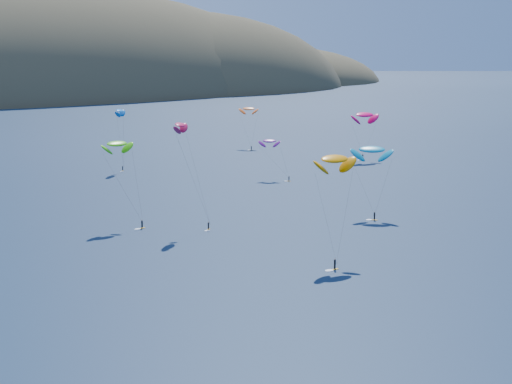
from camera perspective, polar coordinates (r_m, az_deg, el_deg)
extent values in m
ellipsoid|color=#3D3526|center=(656.89, -5.82, 7.44)|extent=(320.00, 220.00, 156.00)
ellipsoid|color=#3D3526|center=(747.21, 1.45, 8.39)|extent=(240.00, 180.00, 84.00)
cube|color=#FEAF1C|center=(138.63, 6.32, -6.17)|extent=(1.64, 0.52, 0.09)
cylinder|color=black|center=(138.32, 6.32, -5.77)|extent=(0.38, 0.38, 1.74)
sphere|color=#8C6047|center=(138.01, 6.33, -5.37)|extent=(0.29, 0.29, 0.29)
ellipsoid|color=orange|center=(144.33, 6.31, 2.66)|extent=(9.88, 4.83, 5.44)
cube|color=#FEAF1C|center=(169.24, -9.10, -2.87)|extent=(1.57, 0.69, 0.08)
cylinder|color=black|center=(169.00, -9.11, -2.56)|extent=(0.36, 0.36, 1.62)
sphere|color=#8C6047|center=(168.77, -9.12, -2.25)|extent=(0.27, 0.27, 0.27)
ellipsoid|color=#45CF0F|center=(173.47, -11.06, 3.82)|extent=(8.47, 5.01, 4.44)
cube|color=#FEAF1C|center=(244.05, -10.61, 1.68)|extent=(1.08, 1.25, 0.07)
cylinder|color=black|center=(243.91, -10.62, 1.86)|extent=(0.30, 0.30, 1.38)
sphere|color=#8C6047|center=(243.77, -10.63, 2.05)|extent=(0.23, 0.23, 0.23)
ellipsoid|color=blue|center=(246.87, -10.83, 6.41)|extent=(6.82, 7.52, 3.90)
cube|color=#FEAF1C|center=(177.01, 9.45, -2.22)|extent=(1.53, 1.32, 0.09)
cylinder|color=black|center=(176.77, 9.46, -1.91)|extent=(0.37, 0.37, 1.68)
sphere|color=#8C6047|center=(176.54, 9.47, -1.60)|extent=(0.28, 0.28, 0.28)
ellipsoid|color=#037CA5|center=(181.67, 9.25, 3.39)|extent=(10.92, 9.94, 5.66)
cube|color=#FEAF1C|center=(222.58, 2.65, 0.87)|extent=(1.27, 1.00, 0.07)
cylinder|color=black|center=(222.43, 2.65, 1.08)|extent=(0.30, 0.30, 1.36)
sphere|color=#8C6047|center=(222.28, 2.65, 1.28)|extent=(0.23, 0.23, 0.23)
ellipsoid|color=#69147A|center=(226.76, 1.07, 4.11)|extent=(7.32, 6.25, 3.74)
cube|color=#FEAF1C|center=(264.99, 8.52, 2.57)|extent=(1.67, 0.55, 0.09)
cylinder|color=black|center=(264.82, 8.53, 2.79)|extent=(0.39, 0.39, 1.77)
sphere|color=#8C6047|center=(264.66, 8.53, 3.01)|extent=(0.30, 0.30, 0.30)
ellipsoid|color=#E70053|center=(265.53, 8.68, 6.14)|extent=(11.54, 5.76, 6.32)
cube|color=#FEAF1C|center=(166.43, -3.82, -3.00)|extent=(1.24, 1.29, 0.08)
cylinder|color=black|center=(166.20, -3.83, -2.71)|extent=(0.33, 0.33, 1.48)
sphere|color=#8C6047|center=(165.98, -3.83, -2.43)|extent=(0.25, 0.25, 0.25)
ellipsoid|color=#C11041|center=(167.71, -6.07, 5.38)|extent=(6.84, 7.04, 3.74)
cube|color=#FEAF1C|center=(285.07, -0.37, 3.37)|extent=(1.29, 1.15, 0.07)
cylinder|color=black|center=(284.94, -0.37, 3.53)|extent=(0.31, 0.31, 1.44)
sphere|color=#8C6047|center=(284.82, -0.37, 3.70)|extent=(0.24, 0.24, 0.24)
ellipsoid|color=orange|center=(294.19, -0.59, 6.69)|extent=(8.29, 7.67, 4.32)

